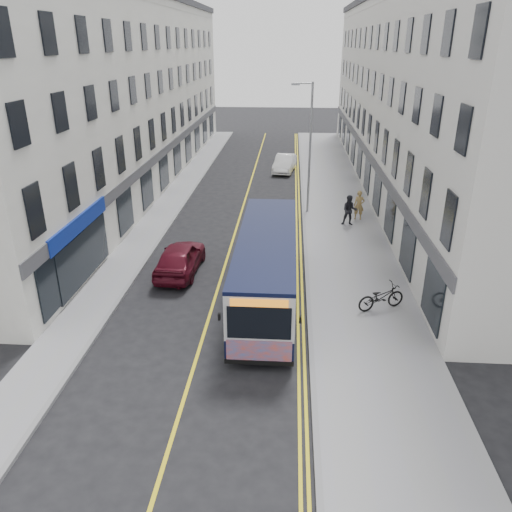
# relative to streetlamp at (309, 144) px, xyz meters

# --- Properties ---
(ground) EXTENTS (140.00, 140.00, 0.00)m
(ground) POSITION_rel_streetlamp_xyz_m (-4.17, -14.00, -4.38)
(ground) COLOR black
(ground) RESTS_ON ground
(pavement_east) EXTENTS (4.50, 64.00, 0.12)m
(pavement_east) POSITION_rel_streetlamp_xyz_m (2.08, -2.00, -4.32)
(pavement_east) COLOR gray
(pavement_east) RESTS_ON ground
(pavement_west) EXTENTS (2.00, 64.00, 0.12)m
(pavement_west) POSITION_rel_streetlamp_xyz_m (-9.17, -2.00, -4.32)
(pavement_west) COLOR gray
(pavement_west) RESTS_ON ground
(kerb_east) EXTENTS (0.18, 64.00, 0.13)m
(kerb_east) POSITION_rel_streetlamp_xyz_m (-0.17, -2.00, -4.32)
(kerb_east) COLOR slate
(kerb_east) RESTS_ON ground
(kerb_west) EXTENTS (0.18, 64.00, 0.13)m
(kerb_west) POSITION_rel_streetlamp_xyz_m (-8.17, -2.00, -4.32)
(kerb_west) COLOR slate
(kerb_west) RESTS_ON ground
(road_centre_line) EXTENTS (0.12, 64.00, 0.01)m
(road_centre_line) POSITION_rel_streetlamp_xyz_m (-4.17, -2.00, -4.38)
(road_centre_line) COLOR yellow
(road_centre_line) RESTS_ON ground
(road_dbl_yellow_inner) EXTENTS (0.10, 64.00, 0.01)m
(road_dbl_yellow_inner) POSITION_rel_streetlamp_xyz_m (-0.62, -2.00, -4.38)
(road_dbl_yellow_inner) COLOR yellow
(road_dbl_yellow_inner) RESTS_ON ground
(road_dbl_yellow_outer) EXTENTS (0.10, 64.00, 0.01)m
(road_dbl_yellow_outer) POSITION_rel_streetlamp_xyz_m (-0.42, -2.00, -4.38)
(road_dbl_yellow_outer) COLOR yellow
(road_dbl_yellow_outer) RESTS_ON ground
(terrace_east) EXTENTS (6.00, 46.00, 13.00)m
(terrace_east) POSITION_rel_streetlamp_xyz_m (7.33, 7.00, 2.12)
(terrace_east) COLOR silver
(terrace_east) RESTS_ON ground
(terrace_west) EXTENTS (6.00, 46.00, 13.00)m
(terrace_west) POSITION_rel_streetlamp_xyz_m (-13.17, 7.00, 2.12)
(terrace_west) COLOR white
(terrace_west) RESTS_ON ground
(streetlamp) EXTENTS (1.32, 0.18, 8.00)m
(streetlamp) POSITION_rel_streetlamp_xyz_m (0.00, 0.00, 0.00)
(streetlamp) COLOR #919499
(streetlamp) RESTS_ON ground
(city_bus) EXTENTS (2.37, 10.14, 2.94)m
(city_bus) POSITION_rel_streetlamp_xyz_m (-1.95, -11.96, -2.77)
(city_bus) COLOR black
(city_bus) RESTS_ON ground
(bicycle) EXTENTS (2.17, 1.46, 1.08)m
(bicycle) POSITION_rel_streetlamp_xyz_m (2.71, -12.62, -3.72)
(bicycle) COLOR black
(bicycle) RESTS_ON pavement_east
(pedestrian_near) EXTENTS (0.71, 0.53, 1.77)m
(pedestrian_near) POSITION_rel_streetlamp_xyz_m (3.13, -1.39, -3.38)
(pedestrian_near) COLOR olive
(pedestrian_near) RESTS_ON pavement_east
(pedestrian_far) EXTENTS (0.92, 0.75, 1.80)m
(pedestrian_far) POSITION_rel_streetlamp_xyz_m (2.46, -2.48, -3.36)
(pedestrian_far) COLOR black
(pedestrian_far) RESTS_ON pavement_east
(car_white) EXTENTS (2.04, 4.42, 1.40)m
(car_white) POSITION_rel_streetlamp_xyz_m (-1.58, 10.96, -3.68)
(car_white) COLOR white
(car_white) RESTS_ON ground
(car_maroon) EXTENTS (1.93, 4.45, 1.49)m
(car_maroon) POSITION_rel_streetlamp_xyz_m (-6.17, -9.46, -3.64)
(car_maroon) COLOR #550E1C
(car_maroon) RESTS_ON ground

